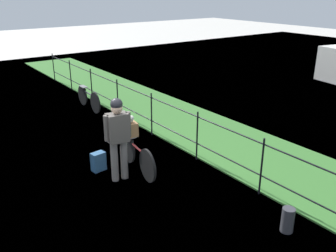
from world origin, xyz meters
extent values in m
plane|color=beige|center=(0.00, 0.00, 0.00)|extent=(60.00, 60.00, 0.00)
cube|color=#38702D|center=(0.00, 3.33, 0.01)|extent=(27.00, 2.40, 0.03)
cylinder|color=black|center=(-9.00, 2.07, 0.56)|extent=(0.04, 0.04, 1.12)
cylinder|color=black|center=(-7.20, 2.07, 0.56)|extent=(0.04, 0.04, 1.12)
cylinder|color=black|center=(-5.40, 2.07, 0.56)|extent=(0.04, 0.04, 1.12)
cylinder|color=black|center=(-3.60, 2.07, 0.56)|extent=(0.04, 0.04, 1.12)
cylinder|color=black|center=(-1.80, 2.07, 0.56)|extent=(0.04, 0.04, 1.12)
cylinder|color=black|center=(0.00, 2.07, 0.56)|extent=(0.04, 0.04, 1.12)
cylinder|color=black|center=(1.80, 2.07, 0.56)|extent=(0.04, 0.04, 1.12)
cylinder|color=black|center=(0.00, 2.07, 0.39)|extent=(18.00, 0.03, 0.03)
cylinder|color=black|center=(0.00, 2.07, 1.01)|extent=(18.00, 0.03, 0.03)
cylinder|color=black|center=(0.18, 0.67, 0.34)|extent=(0.67, 0.13, 0.67)
cylinder|color=black|center=(-0.79, 0.79, 0.34)|extent=(0.67, 0.13, 0.67)
cylinder|color=#9E2D2D|center=(-0.31, 0.73, 0.52)|extent=(0.76, 0.14, 0.04)
cube|color=black|center=(-0.67, 0.78, 0.57)|extent=(0.21, 0.11, 0.06)
cube|color=slate|center=(-0.67, 0.78, 0.66)|extent=(0.38, 0.20, 0.02)
cube|color=olive|center=(-0.67, 0.78, 0.82)|extent=(0.38, 0.31, 0.29)
ellipsoid|color=silver|center=(-0.67, 0.78, 1.03)|extent=(0.30, 0.17, 0.13)
sphere|color=silver|center=(-0.56, 0.76, 1.09)|extent=(0.11, 0.11, 0.11)
cylinder|color=slate|center=(-0.20, 0.37, 0.41)|extent=(0.14, 0.14, 0.82)
cylinder|color=slate|center=(-0.23, 0.17, 0.41)|extent=(0.14, 0.14, 0.82)
cube|color=#4C4742|center=(-0.21, 0.27, 1.10)|extent=(0.31, 0.43, 0.56)
cylinder|color=#4C4742|center=(-0.19, 0.49, 1.13)|extent=(0.10, 0.10, 0.50)
cylinder|color=#4C4742|center=(-0.24, 0.05, 1.13)|extent=(0.10, 0.10, 0.50)
sphere|color=tan|center=(-0.21, 0.27, 1.49)|extent=(0.22, 0.22, 0.22)
sphere|color=black|center=(-0.21, 0.27, 1.57)|extent=(0.23, 0.23, 0.23)
cube|color=#28517A|center=(-0.81, 0.09, 0.20)|extent=(0.22, 0.30, 0.40)
cylinder|color=#38383D|center=(2.79, 1.57, 0.21)|extent=(0.20, 0.20, 0.41)
cylinder|color=black|center=(-4.27, 1.66, 0.32)|extent=(0.65, 0.06, 0.65)
cylinder|color=black|center=(-5.27, 1.69, 0.32)|extent=(0.65, 0.06, 0.65)
cylinder|color=#2D2D33|center=(-4.77, 1.67, 0.50)|extent=(0.79, 0.06, 0.04)
cube|color=black|center=(-5.15, 1.68, 0.55)|extent=(0.20, 0.10, 0.06)
cube|color=slate|center=(-5.15, 1.68, 0.64)|extent=(0.36, 0.17, 0.02)
camera|label=1|loc=(5.59, -2.74, 3.59)|focal=39.08mm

